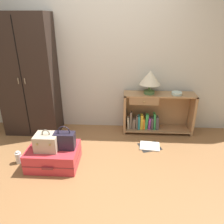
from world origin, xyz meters
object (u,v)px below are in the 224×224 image
bowl (177,93)px  table_lamp (150,78)px  bookshelf (154,113)px  handbag (65,140)px  wardrobe (28,77)px  suitcase_large (54,156)px  bottle (19,158)px  open_book_on_floor (150,146)px  train_case (47,142)px

bowl → table_lamp: bearing=176.8°
bookshelf → handbag: bearing=-141.6°
wardrobe → bowl: bearing=0.8°
suitcase_large → bottle: 0.49m
bookshelf → open_book_on_floor: bookshelf is taller
wardrobe → open_book_on_floor: bearing=-12.6°
table_lamp → suitcase_large: table_lamp is taller
bookshelf → suitcase_large: (-1.45, -1.02, -0.20)m
suitcase_large → handbag: size_ratio=2.06×
handbag → open_book_on_floor: handbag is taller
handbag → suitcase_large: bearing=-177.7°
suitcase_large → open_book_on_floor: (1.33, 0.51, -0.12)m
wardrobe → bowl: 2.39m
bowl → bottle: (-2.26, -0.97, -0.63)m
open_book_on_floor → bookshelf: bearing=77.7°
table_lamp → wardrobe: bearing=-178.3°
bowl → suitcase_large: (-1.76, -0.98, -0.58)m
bookshelf → suitcase_large: bookshelf is taller
train_case → handbag: 0.22m
bookshelf → bottle: size_ratio=6.50×
handbag → bottle: 0.72m
wardrobe → bottle: bearing=-82.7°
table_lamp → handbag: (-1.16, -0.99, -0.57)m
bowl → handbag: bearing=-148.7°
suitcase_large → open_book_on_floor: bearing=20.8°
train_case → open_book_on_floor: bearing=21.4°
handbag → wardrobe: bearing=129.9°
bottle → wardrobe: bearing=97.3°
bottle → bowl: bearing=23.2°
bowl → handbag: 1.90m
wardrobe → bookshelf: size_ratio=1.64×
wardrobe → bottle: (0.12, -0.93, -0.87)m
train_case → suitcase_large: bearing=35.8°
wardrobe → open_book_on_floor: wardrobe is taller
bookshelf → open_book_on_floor: (-0.11, -0.51, -0.32)m
bottle → train_case: bearing=-5.7°
bookshelf → bottle: bearing=-152.4°
bottle → open_book_on_floor: (1.83, 0.50, -0.07)m
table_lamp → suitcase_large: (-1.33, -1.00, -0.81)m
table_lamp → train_case: (-1.38, -1.04, -0.57)m
wardrobe → handbag: size_ratio=5.94×
bowl → suitcase_large: bearing=-151.0°
bottle → table_lamp: bearing=28.6°
wardrobe → train_case: size_ratio=6.60×
table_lamp → bowl: bearing=-3.2°
handbag → bottle: handbag is taller
handbag → bottle: (-0.66, 0.00, -0.30)m
train_case → bowl: bearing=29.2°
table_lamp → bottle: (-1.82, -0.99, -0.86)m
handbag → open_book_on_floor: (1.16, 0.50, -0.37)m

